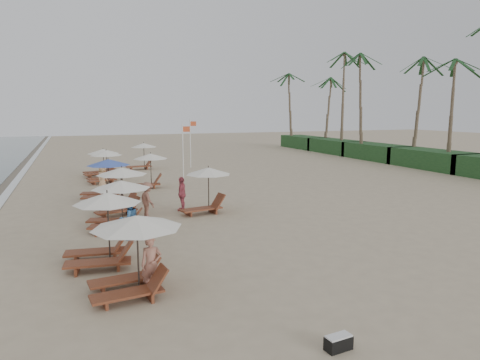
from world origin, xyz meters
name	(u,v)px	position (x,y,z in m)	size (l,w,h in m)	color
ground	(278,239)	(0.00, 0.00, 0.00)	(160.00, 160.00, 0.00)	tan
shrub_hedge	(432,159)	(22.00, 14.50, 0.80)	(3.20, 53.00, 1.60)	#193D1C
palm_row	(431,53)	(21.91, 15.40, 9.91)	(7.00, 52.00, 12.30)	brown
lounger_station_0	(130,252)	(-6.02, -3.23, 1.20)	(2.65, 2.45, 2.20)	brown
lounger_station_1	(100,232)	(-6.64, -0.49, 1.10)	(2.63, 2.17, 2.37)	brown
lounger_station_2	(116,204)	(-5.74, 3.78, 1.08)	(2.79, 2.55, 2.09)	brown
lounger_station_3	(118,190)	(-5.37, 6.77, 1.19)	(2.71, 2.44, 2.26)	brown
lounger_station_4	(104,181)	(-5.78, 10.44, 1.09)	(2.88, 2.57, 2.31)	brown
lounger_station_5	(103,167)	(-5.36, 16.78, 1.12)	(2.57, 2.36, 2.25)	brown
lounger_station_6	(100,163)	(-5.40, 20.07, 1.02)	(2.86, 2.49, 2.08)	brown
inland_station_0	(205,186)	(-1.37, 5.35, 1.33)	(2.79, 2.24, 2.22)	brown
inland_station_1	(148,167)	(-2.80, 13.58, 1.35)	(2.74, 2.24, 2.22)	brown
inland_station_2	(141,154)	(-1.80, 23.09, 1.30)	(2.82, 2.24, 2.22)	brown
beachgoer_near	(151,264)	(-5.48, -3.28, 0.79)	(0.58, 0.38, 1.59)	#A86E5B
beachgoer_mid_a	(129,219)	(-5.42, 2.06, 0.82)	(0.80, 0.62, 1.64)	#2F5C8E
beachgoer_mid_b	(147,200)	(-4.15, 5.54, 0.83)	(1.08, 0.62, 1.67)	brown
beachgoer_far_a	(182,194)	(-2.31, 6.27, 0.86)	(1.01, 0.42, 1.72)	#B54858
beachgoer_far_b	(102,178)	(-5.64, 13.69, 0.80)	(0.78, 0.51, 1.60)	tan
duffel_bag	(338,342)	(-2.35, -7.70, 0.16)	(0.60, 0.35, 0.32)	black
flag_pole_near	(183,148)	(0.32, 16.59, 2.26)	(0.60, 0.08, 4.05)	silver
flag_pole_far	(191,141)	(2.44, 22.51, 2.38)	(0.60, 0.08, 4.27)	silver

